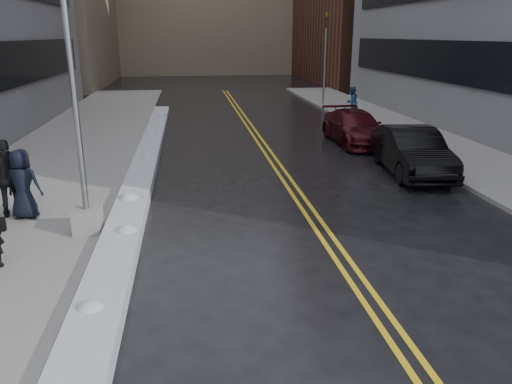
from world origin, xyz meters
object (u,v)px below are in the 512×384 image
object	(u,v)px
pedestrian_d	(9,178)
car_maroon	(355,127)
traffic_signal	(325,56)
pedestrian_c	(23,184)
pedestrian_east	(352,102)
lamppost	(79,136)
fire_hydrant	(421,138)
car_black	(412,151)

from	to	relation	value
pedestrian_d	car_maroon	world-z (taller)	pedestrian_d
traffic_signal	pedestrian_c	size ratio (longest dim) A/B	3.24
pedestrian_d	pedestrian_east	world-z (taller)	pedestrian_d
lamppost	fire_hydrant	distance (m)	14.81
pedestrian_d	pedestrian_east	distance (m)	20.49
pedestrian_c	pedestrian_d	bearing A→B (deg)	-19.05
pedestrian_east	fire_hydrant	bearing A→B (deg)	55.24
pedestrian_d	car_maroon	xyz separation A→B (m)	(12.23, 8.40, -0.45)
pedestrian_c	car_black	xyz separation A→B (m)	(12.12, 3.31, -0.26)
lamppost	fire_hydrant	xyz separation A→B (m)	(12.30, 8.00, -1.98)
car_black	pedestrian_c	bearing A→B (deg)	-159.03
lamppost	car_maroon	size ratio (longest dim) A/B	1.51
pedestrian_east	car_maroon	size ratio (longest dim) A/B	0.35
traffic_signal	car_maroon	xyz separation A→B (m)	(-1.77, -12.11, -2.67)
traffic_signal	pedestrian_d	xyz separation A→B (m)	(-14.00, -20.52, -2.22)
car_maroon	pedestrian_d	bearing A→B (deg)	-146.36
traffic_signal	pedestrian_east	bearing A→B (deg)	-88.63
pedestrian_east	car_maroon	world-z (taller)	pedestrian_east
traffic_signal	pedestrian_d	bearing A→B (deg)	-124.31
pedestrian_east	pedestrian_d	bearing A→B (deg)	9.12
fire_hydrant	car_maroon	size ratio (longest dim) A/B	0.14
pedestrian_c	car_maroon	distance (m)	14.64
car_black	lamppost	bearing A→B (deg)	-150.46
fire_hydrant	car_black	size ratio (longest dim) A/B	0.15
car_maroon	lamppost	bearing A→B (deg)	-136.27
pedestrian_c	car_black	distance (m)	12.57
fire_hydrant	car_maroon	xyz separation A→B (m)	(-2.27, 1.89, 0.19)
fire_hydrant	car_black	bearing A→B (deg)	-119.84
pedestrian_d	lamppost	bearing A→B (deg)	125.44
fire_hydrant	pedestrian_c	bearing A→B (deg)	-154.43
car_maroon	pedestrian_c	bearing A→B (deg)	-144.73
pedestrian_d	car_maroon	distance (m)	14.84
fire_hydrant	pedestrian_d	distance (m)	15.91
lamppost	car_black	size ratio (longest dim) A/B	1.53
traffic_signal	car_black	distance (m)	17.68
fire_hydrant	pedestrian_d	xyz separation A→B (m)	(-14.50, -6.52, 0.63)
pedestrian_d	fire_hydrant	bearing A→B (deg)	-176.42
traffic_signal	car_black	xyz separation A→B (m)	(-1.47, -17.43, -2.58)
traffic_signal	car_black	bearing A→B (deg)	-94.81
car_maroon	traffic_signal	bearing A→B (deg)	80.81
pedestrian_d	car_maroon	bearing A→B (deg)	-166.13
traffic_signal	car_maroon	world-z (taller)	traffic_signal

